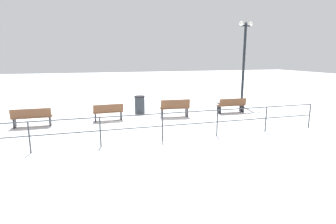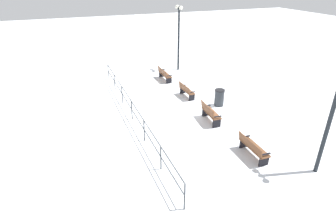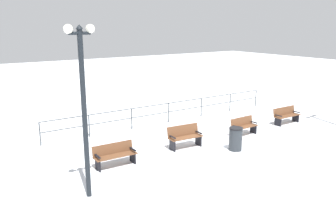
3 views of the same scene
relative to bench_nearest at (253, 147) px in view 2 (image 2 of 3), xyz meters
name	(u,v)px [view 2 (image 2 of 3)]	position (x,y,z in m)	size (l,w,h in m)	color
ground_plane	(198,108)	(-0.02, 5.06, -0.44)	(80.00, 80.00, 0.00)	white
bench_nearest	(253,147)	(0.00, 0.00, 0.00)	(0.59, 1.63, 0.84)	brown
bench_second	(210,113)	(-0.17, 3.38, 0.06)	(0.66, 1.56, 0.96)	brown
bench_third	(186,90)	(0.02, 6.74, 0.01)	(0.53, 1.46, 0.85)	brown
bench_fourth	(164,74)	(-0.18, 10.11, 0.02)	(0.51, 1.67, 0.86)	brown
lamppost_middle	(179,28)	(1.73, 12.06, 2.80)	(0.30, 0.99, 4.83)	black
waterfront_railing	(132,107)	(-3.85, 5.06, 0.29)	(0.05, 13.55, 1.08)	#383D42
trash_bin	(219,98)	(1.29, 4.94, 0.05)	(0.57, 0.57, 0.98)	#2D3338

